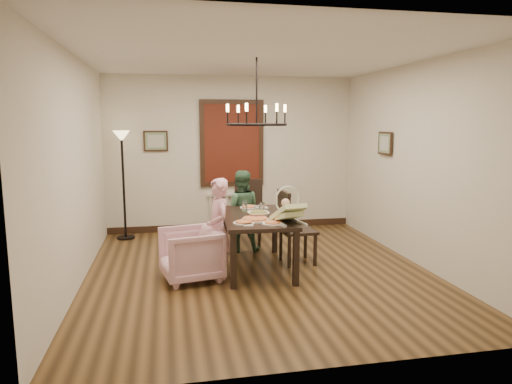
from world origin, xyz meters
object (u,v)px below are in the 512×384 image
object	(u,v)px
seated_man	(241,218)
baby_bouncer	(288,211)
elderly_woman	(218,237)
dining_table	(257,222)
drinking_glass	(262,210)
chair_far	(248,212)
floor_lamp	(124,187)
chair_right	(298,227)
armchair	(191,254)

from	to	relation	value
seated_man	baby_bouncer	bearing A→B (deg)	113.89
elderly_woman	dining_table	bearing A→B (deg)	105.37
baby_bouncer	drinking_glass	xyz separation A→B (m)	(-0.22, 0.57, -0.09)
baby_bouncer	chair_far	bearing A→B (deg)	83.83
dining_table	baby_bouncer	size ratio (longest dim) A/B	3.32
seated_man	floor_lamp	bearing A→B (deg)	-21.92
elderly_woman	seated_man	xyz separation A→B (m)	(0.48, 1.17, -0.01)
chair_far	chair_right	world-z (taller)	chair_far
armchair	drinking_glass	bearing A→B (deg)	95.96
seated_man	chair_right	bearing A→B (deg)	141.79
armchair	baby_bouncer	xyz separation A→B (m)	(1.19, -0.27, 0.57)
armchair	drinking_glass	size ratio (longest dim) A/B	5.59
armchair	elderly_woman	distance (m)	0.41
elderly_woman	floor_lamp	world-z (taller)	floor_lamp
chair_far	elderly_woman	xyz separation A→B (m)	(-0.66, -1.56, 0.00)
elderly_woman	drinking_glass	size ratio (longest dim) A/B	8.22
seated_man	baby_bouncer	size ratio (longest dim) A/B	2.14
chair_far	elderly_woman	size ratio (longest dim) A/B	0.99
chair_far	floor_lamp	bearing A→B (deg)	173.13
drinking_glass	seated_man	bearing A→B (deg)	99.50
baby_bouncer	drinking_glass	bearing A→B (deg)	98.88
armchair	elderly_woman	size ratio (longest dim) A/B	0.68
dining_table	floor_lamp	size ratio (longest dim) A/B	0.90
chair_far	floor_lamp	size ratio (longest dim) A/B	0.59
seated_man	baby_bouncer	xyz separation A→B (m)	(0.36, -1.44, 0.37)
dining_table	floor_lamp	bearing A→B (deg)	136.23
chair_right	floor_lamp	xyz separation A→B (m)	(-2.51, 1.89, 0.37)
dining_table	chair_far	bearing A→B (deg)	88.29
chair_far	baby_bouncer	distance (m)	1.88
drinking_glass	floor_lamp	bearing A→B (deg)	134.64
chair_far	seated_man	distance (m)	0.43
chair_right	dining_table	bearing A→B (deg)	98.35
dining_table	chair_far	size ratio (longest dim) A/B	1.53
dining_table	drinking_glass	xyz separation A→B (m)	(0.07, 0.03, 0.15)
armchair	elderly_woman	bearing A→B (deg)	78.78
chair_right	elderly_woman	world-z (taller)	elderly_woman
elderly_woman	baby_bouncer	world-z (taller)	elderly_woman
dining_table	floor_lamp	world-z (taller)	floor_lamp
dining_table	baby_bouncer	distance (m)	0.66
armchair	drinking_glass	world-z (taller)	drinking_glass
armchair	chair_right	bearing A→B (deg)	93.62
seated_man	floor_lamp	world-z (taller)	floor_lamp
baby_bouncer	floor_lamp	distance (m)	3.37
elderly_woman	drinking_glass	distance (m)	0.74
floor_lamp	seated_man	bearing A→B (deg)	-31.73
armchair	elderly_woman	xyz separation A→B (m)	(0.35, -0.00, 0.20)
dining_table	floor_lamp	xyz separation A→B (m)	(-1.90, 2.03, 0.25)
dining_table	chair_far	xyz separation A→B (m)	(0.11, 1.29, -0.12)
dining_table	chair_far	distance (m)	1.30
chair_far	drinking_glass	distance (m)	1.29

